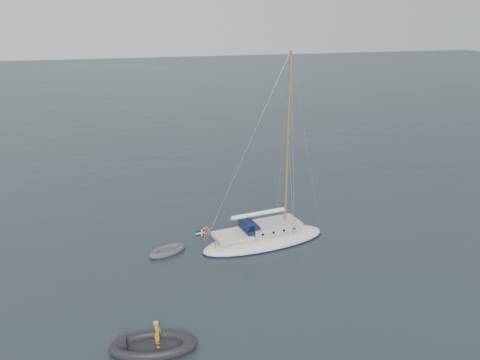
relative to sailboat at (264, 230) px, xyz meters
name	(u,v)px	position (x,y,z in m)	size (l,w,h in m)	color
ground	(249,251)	(-1.27, -0.76, -0.95)	(300.00, 300.00, 0.00)	black
sailboat	(264,230)	(0.00, 0.00, 0.00)	(8.80, 2.64, 12.52)	silver
dinghy	(167,251)	(-6.17, 0.51, -0.79)	(2.49, 1.13, 0.36)	#47474C
rib	(153,345)	(-8.17, -8.17, -0.71)	(3.86, 1.75, 1.51)	black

